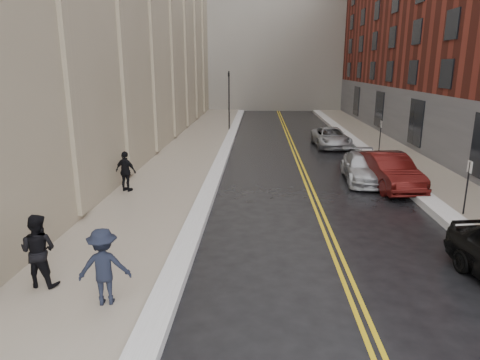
# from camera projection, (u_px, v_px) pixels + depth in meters

# --- Properties ---
(ground) EXTENTS (160.00, 160.00, 0.00)m
(ground) POSITION_uv_depth(u_px,v_px,m) (254.00, 342.00, 9.01)
(ground) COLOR black
(ground) RESTS_ON ground
(sidewalk_left) EXTENTS (4.00, 64.00, 0.15)m
(sidewalk_left) POSITION_uv_depth(u_px,v_px,m) (180.00, 165.00, 24.62)
(sidewalk_left) COLOR gray
(sidewalk_left) RESTS_ON ground
(sidewalk_right) EXTENTS (3.00, 64.00, 0.15)m
(sidewalk_right) POSITION_uv_depth(u_px,v_px,m) (417.00, 168.00, 24.04)
(sidewalk_right) COLOR gray
(sidewalk_right) RESTS_ON ground
(lane_stripe_a) EXTENTS (0.12, 64.00, 0.01)m
(lane_stripe_a) POSITION_uv_depth(u_px,v_px,m) (299.00, 168.00, 24.34)
(lane_stripe_a) COLOR gold
(lane_stripe_a) RESTS_ON ground
(lane_stripe_b) EXTENTS (0.12, 64.00, 0.01)m
(lane_stripe_b) POSITION_uv_depth(u_px,v_px,m) (304.00, 168.00, 24.33)
(lane_stripe_b) COLOR gold
(lane_stripe_b) RESTS_ON ground
(snow_ridge_left) EXTENTS (0.70, 60.80, 0.26)m
(snow_ridge_left) POSITION_uv_depth(u_px,v_px,m) (219.00, 165.00, 24.51)
(snow_ridge_left) COLOR white
(snow_ridge_left) RESTS_ON ground
(snow_ridge_right) EXTENTS (0.85, 60.80, 0.30)m
(snow_ridge_right) POSITION_uv_depth(u_px,v_px,m) (384.00, 166.00, 24.10)
(snow_ridge_right) COLOR white
(snow_ridge_right) RESTS_ON ground
(traffic_signal) EXTENTS (0.18, 0.15, 5.20)m
(traffic_signal) POSITION_uv_depth(u_px,v_px,m) (229.00, 96.00, 37.27)
(traffic_signal) COLOR black
(traffic_signal) RESTS_ON ground
(parking_sign_near) EXTENTS (0.06, 0.35, 2.23)m
(parking_sign_near) POSITION_uv_depth(u_px,v_px,m) (467.00, 184.00, 16.04)
(parking_sign_near) COLOR black
(parking_sign_near) RESTS_ON ground
(parking_sign_far) EXTENTS (0.06, 0.35, 2.23)m
(parking_sign_far) POSITION_uv_depth(u_px,v_px,m) (380.00, 134.00, 27.62)
(parking_sign_far) COLOR black
(parking_sign_far) RESTS_ON ground
(car_maroon) EXTENTS (2.34, 5.13, 1.63)m
(car_maroon) POSITION_uv_depth(u_px,v_px,m) (388.00, 171.00, 20.26)
(car_maroon) COLOR #480E0C
(car_maroon) RESTS_ON ground
(car_silver_near) EXTENTS (2.21, 4.82, 1.37)m
(car_silver_near) POSITION_uv_depth(u_px,v_px,m) (364.00, 168.00, 21.48)
(car_silver_near) COLOR #ACAFB4
(car_silver_near) RESTS_ON ground
(car_silver_far) EXTENTS (2.46, 5.01, 1.37)m
(car_silver_far) POSITION_uv_depth(u_px,v_px,m) (331.00, 137.00, 30.56)
(car_silver_far) COLOR #A5A8AE
(car_silver_far) RESTS_ON ground
(pedestrian_a) EXTENTS (1.00, 0.81, 1.92)m
(pedestrian_a) POSITION_uv_depth(u_px,v_px,m) (38.00, 250.00, 10.81)
(pedestrian_a) COLOR black
(pedestrian_a) RESTS_ON sidewalk_left
(pedestrian_b) EXTENTS (1.32, 0.91, 1.88)m
(pedestrian_b) POSITION_uv_depth(u_px,v_px,m) (104.00, 267.00, 9.99)
(pedestrian_b) COLOR black
(pedestrian_b) RESTS_ON sidewalk_left
(pedestrian_c) EXTENTS (1.16, 0.81, 1.82)m
(pedestrian_c) POSITION_uv_depth(u_px,v_px,m) (126.00, 171.00, 19.12)
(pedestrian_c) COLOR black
(pedestrian_c) RESTS_ON sidewalk_left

